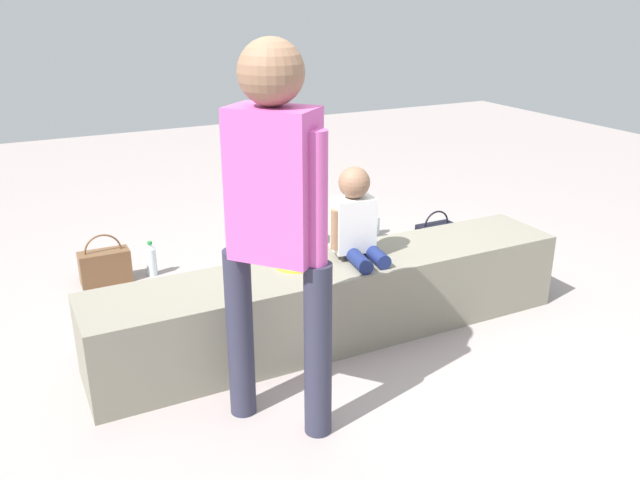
# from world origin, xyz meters

# --- Properties ---
(ground_plane) EXTENTS (12.00, 12.00, 0.00)m
(ground_plane) POSITION_xyz_m (0.00, 0.00, 0.00)
(ground_plane) COLOR #A09390
(concrete_ledge) EXTENTS (2.58, 0.46, 0.43)m
(concrete_ledge) POSITION_xyz_m (0.00, 0.00, 0.21)
(concrete_ledge) COLOR gray
(concrete_ledge) RESTS_ON ground_plane
(child_seated) EXTENTS (0.28, 0.33, 0.48)m
(child_seated) POSITION_xyz_m (0.11, 0.01, 0.64)
(child_seated) COLOR navy
(child_seated) RESTS_ON concrete_ledge
(adult_standing) EXTENTS (0.36, 0.38, 1.59)m
(adult_standing) POSITION_xyz_m (-0.57, -0.54, 0.96)
(adult_standing) COLOR #2D2E42
(adult_standing) RESTS_ON ground_plane
(cake_plate) EXTENTS (0.22, 0.22, 0.07)m
(cake_plate) POSITION_xyz_m (-0.21, 0.06, 0.45)
(cake_plate) COLOR yellow
(cake_plate) RESTS_ON concrete_ledge
(gift_bag) EXTENTS (0.21, 0.12, 0.29)m
(gift_bag) POSITION_xyz_m (0.41, 1.28, 0.12)
(gift_bag) COLOR #B259BF
(gift_bag) RESTS_ON ground_plane
(railing_post) EXTENTS (0.36, 0.36, 1.30)m
(railing_post) POSITION_xyz_m (0.04, 0.92, 0.50)
(railing_post) COLOR black
(railing_post) RESTS_ON ground_plane
(water_bottle_near_gift) EXTENTS (0.07, 0.07, 0.23)m
(water_bottle_near_gift) POSITION_xyz_m (-0.69, 1.25, 0.11)
(water_bottle_near_gift) COLOR silver
(water_bottle_near_gift) RESTS_ON ground_plane
(water_bottle_far_side) EXTENTS (0.07, 0.07, 0.19)m
(water_bottle_far_side) POSITION_xyz_m (0.99, 1.25, 0.08)
(water_bottle_far_side) COLOR silver
(water_bottle_far_side) RESTS_ON ground_plane
(party_cup_red) EXTENTS (0.07, 0.07, 0.10)m
(party_cup_red) POSITION_xyz_m (-0.47, 0.76, 0.05)
(party_cup_red) COLOR red
(party_cup_red) RESTS_ON ground_plane
(handbag_black_leather) EXTENTS (0.26, 0.13, 0.35)m
(handbag_black_leather) POSITION_xyz_m (1.11, 0.65, 0.13)
(handbag_black_leather) COLOR black
(handbag_black_leather) RESTS_ON ground_plane
(handbag_brown_canvas) EXTENTS (0.31, 0.13, 0.32)m
(handbag_brown_canvas) POSITION_xyz_m (-0.98, 1.27, 0.11)
(handbag_brown_canvas) COLOR brown
(handbag_brown_canvas) RESTS_ON ground_plane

